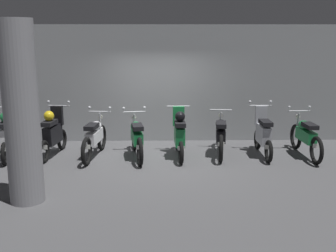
{
  "coord_description": "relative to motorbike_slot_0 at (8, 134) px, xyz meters",
  "views": [
    {
      "loc": [
        0.05,
        -9.44,
        2.89
      ],
      "look_at": [
        0.24,
        0.21,
        0.75
      ],
      "focal_mm": 44.17,
      "sensor_mm": 36.0,
      "label": 1
    }
  ],
  "objects": [
    {
      "name": "ground_plane",
      "position": [
        3.57,
        -0.17,
        -0.57
      ],
      "size": [
        80.0,
        80.0,
        0.0
      ],
      "primitive_type": "plane",
      "color": "#4C4C4F"
    },
    {
      "name": "back_wall",
      "position": [
        3.57,
        1.7,
        1.01
      ],
      "size": [
        16.0,
        0.3,
        3.16
      ],
      "primitive_type": "cube",
      "color": "gray",
      "rests_on": "ground"
    },
    {
      "name": "motorbike_slot_0",
      "position": [
        0.0,
        0.0,
        0.0
      ],
      "size": [
        0.58,
        1.67,
        1.29
      ],
      "color": "black",
      "rests_on": "ground"
    },
    {
      "name": "motorbike_slot_1",
      "position": [
        1.03,
        0.14,
        0.0
      ],
      "size": [
        0.59,
        1.68,
        1.29
      ],
      "color": "black",
      "rests_on": "ground"
    },
    {
      "name": "motorbike_slot_2",
      "position": [
        2.05,
        0.02,
        -0.08
      ],
      "size": [
        0.59,
        1.95,
        1.15
      ],
      "color": "black",
      "rests_on": "ground"
    },
    {
      "name": "motorbike_slot_3",
      "position": [
        3.06,
        -0.03,
        -0.08
      ],
      "size": [
        0.58,
        1.94,
        1.15
      ],
      "color": "black",
      "rests_on": "ground"
    },
    {
      "name": "motorbike_slot_4",
      "position": [
        4.08,
        0.0,
        -0.0
      ],
      "size": [
        0.56,
        1.68,
        1.18
      ],
      "color": "black",
      "rests_on": "ground"
    },
    {
      "name": "motorbike_slot_5",
      "position": [
        5.1,
        0.2,
        -0.08
      ],
      "size": [
        0.56,
        1.95,
        1.03
      ],
      "color": "black",
      "rests_on": "ground"
    },
    {
      "name": "motorbike_slot_6",
      "position": [
        6.12,
        0.09,
        -0.04
      ],
      "size": [
        0.59,
        1.68,
        1.29
      ],
      "color": "black",
      "rests_on": "ground"
    },
    {
      "name": "motorbike_slot_7",
      "position": [
        7.14,
        0.01,
        -0.08
      ],
      "size": [
        0.59,
        1.95,
        1.15
      ],
      "color": "black",
      "rests_on": "ground"
    },
    {
      "name": "support_pillar",
      "position": [
        1.26,
        -2.69,
        1.01
      ],
      "size": [
        0.6,
        0.6,
        3.16
      ],
      "primitive_type": "cylinder",
      "color": "gray",
      "rests_on": "ground"
    }
  ]
}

